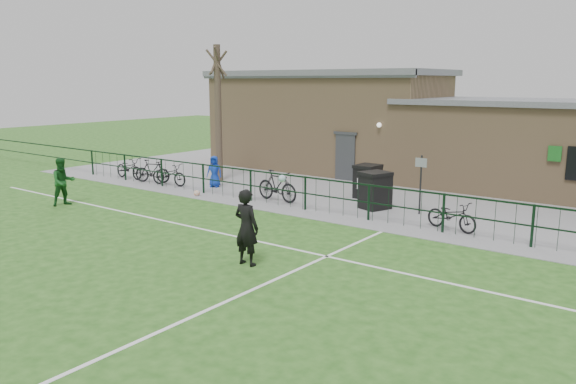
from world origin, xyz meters
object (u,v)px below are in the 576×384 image
Objects in this scene: bicycle_e at (452,216)px; outfield_player at (63,182)px; bicycle_d at (277,186)px; ball_ground at (197,193)px; spectator_child at (214,171)px; sign_post at (420,185)px; bicycle_c at (169,174)px; bare_tree at (218,114)px; bicycle_b at (152,171)px; bicycle_a at (129,168)px; wheelie_bin_right at (375,192)px; wheelie_bin_left at (368,182)px.

outfield_player reaches higher than bicycle_e.
bicycle_d reaches higher than ball_ground.
spectator_child reaches higher than ball_ground.
sign_post is 10.98m from bicycle_c.
outfield_player is (-0.97, -7.11, -2.13)m from bare_tree.
outfield_player is (-12.58, -5.00, 0.40)m from bicycle_e.
outfield_player is (1.04, -4.93, 0.34)m from bicycle_b.
spectator_child is (4.61, 0.86, 0.18)m from bicycle_a.
bicycle_b is at bearing 171.72° from spectator_child.
bare_tree reaches higher than bicycle_a.
spectator_child is (-7.43, -0.40, 0.05)m from wheelie_bin_right.
bicycle_a is at bearing 81.44° from bicycle_c.
bicycle_c is 2.74m from ball_ground.
sign_post reaches higher than outfield_player.
sign_post is 2.21m from bicycle_e.
sign_post is at bearing -23.82° from wheelie_bin_left.
bicycle_c is 1.04× the size of outfield_player.
outfield_player is 7.34× the size of ball_ground.
bare_tree is at bearing -63.83° from bicycle_b.
wheelie_bin_right reaches higher than ball_ground.
bicycle_e is 0.98× the size of outfield_player.
bicycle_e is (13.62, 0.07, -0.06)m from bicycle_b.
bicycle_b is 0.87× the size of bicycle_d.
bicycle_a is (-13.64, -1.43, -0.51)m from sign_post.
wheelie_bin_right is 10.46m from bicycle_b.
bicycle_c is 7.65× the size of ball_ground.
bicycle_a is at bearing -163.60° from wheelie_bin_left.
spectator_child is (-9.03, -0.57, -0.34)m from sign_post.
outfield_player is at bearing -133.03° from spectator_child.
outfield_player reaches higher than bicycle_a.
bicycle_c is 4.92m from outfield_player.
wheelie_bin_right is at bearing 83.10° from bicycle_e.
wheelie_bin_left is 11.26m from outfield_player.
bicycle_a is at bearing 103.75° from bicycle_e.
sign_post reaches higher than spectator_child.
bicycle_b is at bearing 81.23° from bicycle_c.
bicycle_a is 7.82× the size of ball_ground.
bicycle_a is (-12.03, -1.26, -0.13)m from wheelie_bin_right.
bicycle_d is at bearing -34.68° from spectator_child.
sign_post reaches higher than wheelie_bin_left.
bicycle_e is (11.61, -2.11, -2.53)m from bare_tree.
bicycle_a is (-10.90, -2.76, -0.11)m from wheelie_bin_left.
bicycle_e is at bearing -97.30° from bicycle_c.
sign_post is 1.03× the size of bicycle_d.
bicycle_d is 7.76m from outfield_player.
sign_post is at bearing 63.48° from bicycle_e.
bicycle_a is 0.95× the size of bicycle_d.
wheelie_bin_left reaches higher than bicycle_c.
bare_tree is 8.74m from wheelie_bin_right.
spectator_child is (1.83, 0.90, 0.19)m from bicycle_c.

